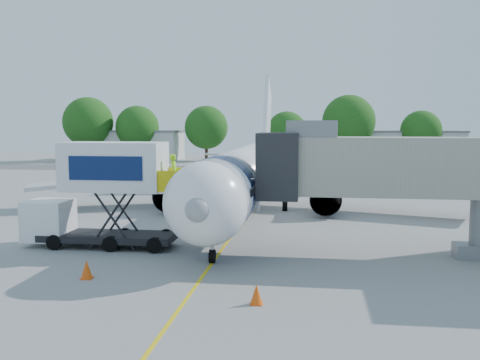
# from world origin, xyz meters

# --- Properties ---
(ground) EXTENTS (160.00, 160.00, 0.00)m
(ground) POSITION_xyz_m (0.00, 0.00, 0.00)
(ground) COLOR #9B9B98
(ground) RESTS_ON ground
(guidance_line) EXTENTS (0.15, 70.00, 0.01)m
(guidance_line) POSITION_xyz_m (0.00, 0.00, 0.01)
(guidance_line) COLOR yellow
(guidance_line) RESTS_ON ground
(taxiway_strip) EXTENTS (120.00, 10.00, 0.01)m
(taxiway_strip) POSITION_xyz_m (0.00, 42.00, 0.00)
(taxiway_strip) COLOR #59595B
(taxiway_strip) RESTS_ON ground
(aircraft) EXTENTS (34.17, 37.73, 11.35)m
(aircraft) POSITION_xyz_m (0.00, 4.12, 2.95)
(aircraft) COLOR white
(aircraft) RESTS_ON ground
(jet_bridge) EXTENTS (13.90, 3.20, 6.60)m
(jet_bridge) POSITION_xyz_m (7.99, -7.00, 4.34)
(jet_bridge) COLOR #A59F8D
(jet_bridge) RESTS_ON ground
(catering_hiloader) EXTENTS (8.50, 2.44, 5.50)m
(catering_hiloader) POSITION_xyz_m (-6.27, -7.00, 2.76)
(catering_hiloader) COLOR black
(catering_hiloader) RESTS_ON ground
(ground_tug) EXTENTS (3.78, 2.11, 1.47)m
(ground_tug) POSITION_xyz_m (-2.89, -17.44, 0.77)
(ground_tug) COLOR white
(ground_tug) RESTS_ON ground
(safety_cone_a) EXTENTS (0.46, 0.46, 0.74)m
(safety_cone_a) POSITION_xyz_m (2.63, -14.93, 0.35)
(safety_cone_a) COLOR #EB4F0C
(safety_cone_a) RESTS_ON ground
(safety_cone_b) EXTENTS (0.50, 0.50, 0.79)m
(safety_cone_b) POSITION_xyz_m (-4.73, -12.70, 0.38)
(safety_cone_b) COLOR #EB4F0C
(safety_cone_b) RESTS_ON ground
(outbuilding_left) EXTENTS (18.40, 8.40, 5.30)m
(outbuilding_left) POSITION_xyz_m (-28.00, 60.00, 2.66)
(outbuilding_left) COLOR silver
(outbuilding_left) RESTS_ON ground
(outbuilding_right) EXTENTS (16.40, 7.40, 5.30)m
(outbuilding_right) POSITION_xyz_m (22.00, 62.00, 2.66)
(outbuilding_right) COLOR silver
(outbuilding_right) RESTS_ON ground
(tree_a) EXTENTS (8.72, 8.72, 11.11)m
(tree_a) POSITION_xyz_m (-34.38, 56.23, 6.75)
(tree_a) COLOR #382314
(tree_a) RESTS_ON ground
(tree_b) EXTENTS (7.55, 7.55, 9.63)m
(tree_b) POSITION_xyz_m (-25.77, 57.16, 5.84)
(tree_b) COLOR #382314
(tree_b) RESTS_ON ground
(tree_c) EXTENTS (7.52, 7.52, 9.59)m
(tree_c) POSITION_xyz_m (-13.72, 58.27, 5.82)
(tree_c) COLOR #382314
(tree_c) RESTS_ON ground
(tree_d) EXTENTS (6.71, 6.71, 8.55)m
(tree_d) POSITION_xyz_m (0.31, 57.23, 5.19)
(tree_d) COLOR #382314
(tree_d) RESTS_ON ground
(tree_e) EXTENTS (8.85, 8.85, 11.29)m
(tree_e) POSITION_xyz_m (10.60, 57.94, 6.85)
(tree_e) COLOR #382314
(tree_e) RESTS_ON ground
(tree_f) EXTENTS (6.81, 6.81, 8.69)m
(tree_f) POSITION_xyz_m (22.60, 59.40, 5.27)
(tree_f) COLOR #382314
(tree_f) RESTS_ON ground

